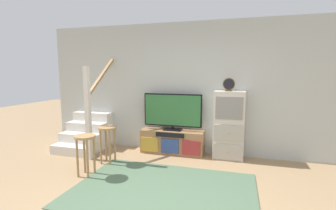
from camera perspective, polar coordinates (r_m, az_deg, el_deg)
back_wall at (r=5.14m, az=5.03°, el=3.91°), size 6.40×0.12×2.70m
area_rug at (r=3.72m, az=-1.13°, el=-19.13°), size 2.60×1.80×0.01m
media_console at (r=5.14m, az=0.98°, el=-8.59°), size 1.31×0.38×0.49m
television at (r=5.02m, az=1.07°, el=-1.39°), size 1.22×0.22×0.76m
side_cabinet at (r=4.88m, az=14.01°, el=-4.65°), size 0.58×0.38×1.33m
desk_clock at (r=4.77m, az=14.04°, el=4.64°), size 0.23×0.08×0.25m
staircase at (r=5.91m, az=-17.49°, el=-5.54°), size 1.00×1.36×2.20m
bar_stool_near at (r=4.22m, az=-18.76°, el=-8.98°), size 0.34×0.34×0.67m
bar_stool_far at (r=4.68m, az=-13.96°, el=-7.05°), size 0.34×0.34×0.69m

